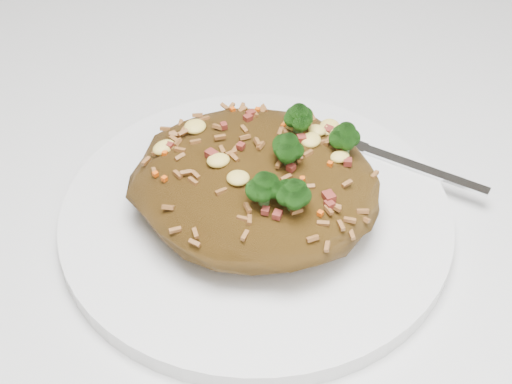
{
  "coord_description": "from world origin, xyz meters",
  "views": [
    {
      "loc": [
        0.14,
        -0.41,
        1.11
      ],
      "look_at": [
        0.03,
        -0.08,
        0.78
      ],
      "focal_mm": 50.0,
      "sensor_mm": 36.0,
      "label": 1
    }
  ],
  "objects_px": {
    "dining_table": "(251,227)",
    "fried_rice": "(257,174)",
    "plate": "(256,215)",
    "fork": "(393,158)"
  },
  "relations": [
    {
      "from": "dining_table",
      "to": "fork",
      "type": "distance_m",
      "value": 0.15
    },
    {
      "from": "fork",
      "to": "dining_table",
      "type": "bearing_deg",
      "value": -165.98
    },
    {
      "from": "plate",
      "to": "fried_rice",
      "type": "xyz_separation_m",
      "value": [
        0.0,
        -0.0,
        0.04
      ]
    },
    {
      "from": "dining_table",
      "to": "fork",
      "type": "bearing_deg",
      "value": 1.51
    },
    {
      "from": "fork",
      "to": "plate",
      "type": "bearing_deg",
      "value": -123.12
    },
    {
      "from": "fried_rice",
      "to": "fork",
      "type": "distance_m",
      "value": 0.12
    },
    {
      "from": "dining_table",
      "to": "fried_rice",
      "type": "distance_m",
      "value": 0.16
    },
    {
      "from": "dining_table",
      "to": "plate",
      "type": "xyz_separation_m",
      "value": [
        0.03,
        -0.08,
        0.1
      ]
    },
    {
      "from": "fork",
      "to": "fried_rice",
      "type": "bearing_deg",
      "value": -122.78
    },
    {
      "from": "plate",
      "to": "fried_rice",
      "type": "relative_size",
      "value": 1.61
    }
  ]
}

